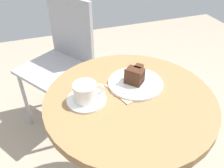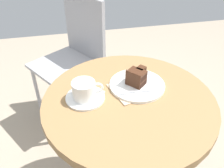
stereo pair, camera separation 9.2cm
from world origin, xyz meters
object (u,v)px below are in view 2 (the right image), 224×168
Objects in this scene: teaspoon at (95,91)px; napkin at (133,89)px; cake_slice at (137,77)px; coffee_cup at (84,90)px; fork at (131,92)px; cafe_chair at (75,52)px; cake_plate at (137,85)px; saucer at (85,98)px.

napkin is (0.16, -0.01, -0.01)m from teaspoon.
coffee_cup is at bearing -169.39° from cake_slice.
cafe_chair reaches higher than fork.
cake_plate is at bearing -122.33° from fork.
fork is 0.68× the size of napkin.
cake_plate is at bearing 9.07° from saucer.
cake_plate is at bearing 9.34° from coffee_cup.
cake_slice is 0.71m from cafe_chair.
cake_slice is at bearing -118.72° from fork.
fork is (0.18, -0.01, -0.03)m from coffee_cup.
napkin is at bearing -142.09° from cake_plate.
saucer is 0.20m from napkin.
saucer is 0.66× the size of cake_plate.
cake_plate is 0.06m from fork.
teaspoon is at bearing -30.42° from cafe_chair.
teaspoon is 0.16m from napkin.
fork is at bearing -19.55° from cafe_chair.
cafe_chair is (-0.21, 0.65, -0.21)m from cake_slice.
coffee_cup reaches higher than cake_plate.
cafe_chair is at bearing 118.78° from teaspoon.
cafe_chair is (-0.18, 0.70, -0.18)m from fork.
saucer is at bearing -169.65° from cake_slice.
fork is (-0.04, -0.05, -0.03)m from cake_slice.
napkin is 0.71m from cafe_chair.
saucer is 0.17× the size of cafe_chair.
coffee_cup is 0.20m from napkin.
coffee_cup is 0.22m from cake_plate.
cake_slice reaches higher than coffee_cup.
cake_slice is (0.22, 0.04, 0.04)m from saucer.
cafe_chair reaches higher than napkin.
fork reaches higher than napkin.
teaspoon is at bearing -177.11° from cake_plate.
cake_slice is 0.46× the size of napkin.
napkin is (-0.02, -0.02, -0.04)m from cake_slice.
fork is (0.14, -0.04, 0.00)m from teaspoon.
cake_plate is 1.10× the size of napkin.
coffee_cup is 0.58× the size of napkin.
cafe_chair is at bearing 89.74° from saucer.
cafe_chair is at bearing 108.23° from cake_plate.
teaspoon is (0.04, 0.03, -0.03)m from coffee_cup.
saucer is 1.07× the size of fork.
cafe_chair reaches higher than saucer.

